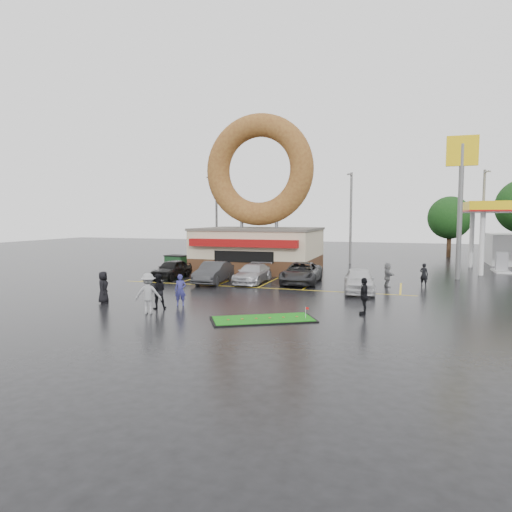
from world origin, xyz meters
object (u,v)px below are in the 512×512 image
(donut_shop, at_px, (259,219))
(streetlight_left, at_px, (216,216))
(car_silver, at_px, (253,274))
(car_grey, at_px, (301,273))
(car_dgrey, at_px, (214,272))
(person_cameraman, at_px, (364,296))
(putting_green, at_px, (263,319))
(streetlight_right, at_px, (483,215))
(streetlight_mid, at_px, (351,216))
(person_blue, at_px, (180,290))
(car_white, at_px, (359,280))
(dumpster, at_px, (177,264))
(shell_sign, at_px, (461,180))
(car_black, at_px, (172,269))

(donut_shop, relative_size, streetlight_left, 1.50)
(car_silver, distance_m, car_grey, 3.44)
(car_dgrey, height_order, person_cameraman, person_cameraman)
(streetlight_left, height_order, putting_green, streetlight_left)
(streetlight_right, relative_size, car_grey, 1.70)
(car_silver, bearing_deg, streetlight_mid, 71.64)
(person_blue, height_order, putting_green, person_blue)
(streetlight_mid, bearing_deg, person_blue, -103.80)
(car_dgrey, xyz_separation_m, person_blue, (1.59, -8.04, 0.07))
(car_silver, bearing_deg, car_grey, 14.39)
(car_white, height_order, person_cameraman, person_cameraman)
(person_blue, height_order, dumpster, person_blue)
(car_dgrey, bearing_deg, person_cameraman, -36.79)
(person_blue, bearing_deg, streetlight_left, 89.31)
(streetlight_mid, height_order, person_blue, streetlight_mid)
(car_silver, xyz_separation_m, car_grey, (3.32, 0.88, 0.07))
(person_blue, bearing_deg, donut_shop, 73.95)
(person_cameraman, bearing_deg, shell_sign, 156.19)
(streetlight_mid, bearing_deg, car_white, -81.65)
(car_black, distance_m, car_grey, 9.89)
(streetlight_right, distance_m, dumpster, 28.40)
(car_dgrey, relative_size, car_grey, 0.86)
(streetlight_right, relative_size, car_dgrey, 1.97)
(car_dgrey, bearing_deg, streetlight_mid, 62.06)
(shell_sign, relative_size, car_silver, 2.30)
(streetlight_mid, distance_m, car_grey, 15.30)
(streetlight_right, height_order, putting_green, streetlight_right)
(car_grey, xyz_separation_m, dumpster, (-11.69, 3.62, -0.08))
(donut_shop, xyz_separation_m, streetlight_mid, (7.00, 7.95, 0.32))
(car_white, relative_size, putting_green, 0.88)
(streetlight_mid, distance_m, car_black, 19.62)
(car_white, bearing_deg, dumpster, 150.90)
(streetlight_left, xyz_separation_m, streetlight_right, (26.00, 2.00, 0.00))
(car_black, relative_size, person_blue, 2.53)
(donut_shop, height_order, person_blue, donut_shop)
(car_dgrey, relative_size, car_white, 1.02)
(streetlight_mid, relative_size, car_white, 2.01)
(person_blue, relative_size, putting_green, 0.33)
(shell_sign, xyz_separation_m, streetlight_left, (-23.00, 7.92, -2.60))
(car_silver, xyz_separation_m, car_white, (7.56, -1.82, 0.09))
(dumpster, relative_size, putting_green, 0.35)
(donut_shop, bearing_deg, streetlight_left, 135.22)
(car_white, bearing_deg, person_blue, -147.63)
(streetlight_right, bearing_deg, putting_green, -115.14)
(streetlight_right, relative_size, car_silver, 1.95)
(streetlight_left, bearing_deg, streetlight_right, 4.40)
(person_blue, bearing_deg, car_grey, 46.86)
(streetlight_left, relative_size, car_grey, 1.70)
(donut_shop, height_order, car_dgrey, donut_shop)
(person_cameraman, bearing_deg, car_white, -175.67)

